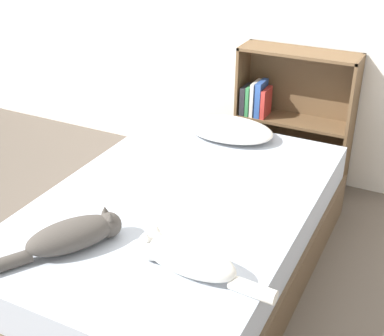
{
  "coord_description": "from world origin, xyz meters",
  "views": [
    {
      "loc": [
        1.15,
        -2.12,
        1.95
      ],
      "look_at": [
        0.0,
        0.16,
        0.59
      ],
      "focal_mm": 50.0,
      "sensor_mm": 36.0,
      "label": 1
    }
  ],
  "objects_px": {
    "pillow": "(229,129)",
    "cat_dark": "(74,235)",
    "bed": "(179,236)",
    "bookshelf": "(291,115)",
    "cat_light": "(185,258)"
  },
  "relations": [
    {
      "from": "bed",
      "to": "bookshelf",
      "type": "height_order",
      "value": "bookshelf"
    },
    {
      "from": "pillow",
      "to": "cat_dark",
      "type": "relative_size",
      "value": 1.07
    },
    {
      "from": "pillow",
      "to": "cat_dark",
      "type": "height_order",
      "value": "cat_dark"
    },
    {
      "from": "bed",
      "to": "bookshelf",
      "type": "xyz_separation_m",
      "value": [
        0.19,
        1.32,
        0.27
      ]
    },
    {
      "from": "cat_light",
      "to": "bookshelf",
      "type": "xyz_separation_m",
      "value": [
        -0.12,
        1.84,
        -0.05
      ]
    },
    {
      "from": "bed",
      "to": "cat_dark",
      "type": "relative_size",
      "value": 3.72
    },
    {
      "from": "bed",
      "to": "cat_dark",
      "type": "bearing_deg",
      "value": -109.51
    },
    {
      "from": "pillow",
      "to": "cat_dark",
      "type": "distance_m",
      "value": 1.43
    },
    {
      "from": "bed",
      "to": "bookshelf",
      "type": "distance_m",
      "value": 1.36
    },
    {
      "from": "cat_dark",
      "to": "bookshelf",
      "type": "relative_size",
      "value": 0.57
    },
    {
      "from": "pillow",
      "to": "bookshelf",
      "type": "height_order",
      "value": "bookshelf"
    },
    {
      "from": "pillow",
      "to": "bookshelf",
      "type": "distance_m",
      "value": 0.57
    },
    {
      "from": "bed",
      "to": "cat_light",
      "type": "relative_size",
      "value": 3.21
    },
    {
      "from": "pillow",
      "to": "cat_dark",
      "type": "xyz_separation_m",
      "value": [
        -0.14,
        -1.42,
        0.01
      ]
    },
    {
      "from": "bed",
      "to": "bookshelf",
      "type": "bearing_deg",
      "value": 81.68
    }
  ]
}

